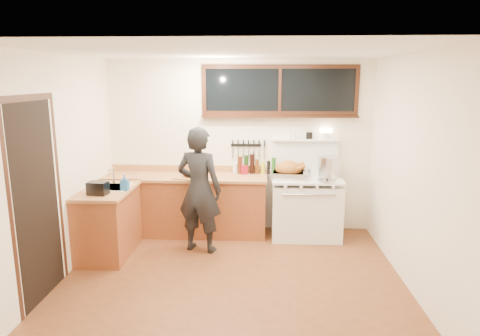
{
  "coord_description": "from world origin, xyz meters",
  "views": [
    {
      "loc": [
        0.31,
        -4.72,
        2.33
      ],
      "look_at": [
        0.05,
        0.85,
        1.15
      ],
      "focal_mm": 32.0,
      "sensor_mm": 36.0,
      "label": 1
    }
  ],
  "objects_px": {
    "cutting_board": "(190,175)",
    "vintage_stove": "(306,206)",
    "man": "(199,190)",
    "roast_turkey": "(289,171)"
  },
  "relations": [
    {
      "from": "vintage_stove",
      "to": "man",
      "type": "height_order",
      "value": "man"
    },
    {
      "from": "man",
      "to": "roast_turkey",
      "type": "xyz_separation_m",
      "value": [
        1.23,
        0.54,
        0.15
      ]
    },
    {
      "from": "man",
      "to": "roast_turkey",
      "type": "height_order",
      "value": "man"
    },
    {
      "from": "cutting_board",
      "to": "vintage_stove",
      "type": "bearing_deg",
      "value": 4.28
    },
    {
      "from": "cutting_board",
      "to": "roast_turkey",
      "type": "bearing_deg",
      "value": 2.19
    },
    {
      "from": "vintage_stove",
      "to": "man",
      "type": "bearing_deg",
      "value": -157.63
    },
    {
      "from": "vintage_stove",
      "to": "man",
      "type": "xyz_separation_m",
      "value": [
        -1.5,
        -0.62,
        0.39
      ]
    },
    {
      "from": "vintage_stove",
      "to": "roast_turkey",
      "type": "xyz_separation_m",
      "value": [
        -0.27,
        -0.07,
        0.54
      ]
    },
    {
      "from": "cutting_board",
      "to": "man",
      "type": "bearing_deg",
      "value": -66.91
    },
    {
      "from": "man",
      "to": "roast_turkey",
      "type": "distance_m",
      "value": 1.35
    }
  ]
}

